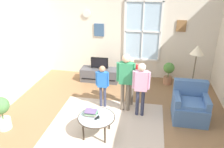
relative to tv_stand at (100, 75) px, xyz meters
name	(u,v)px	position (x,y,z in m)	size (l,w,h in m)	color
ground_plane	(107,136)	(0.76, -2.58, -0.22)	(6.00, 6.94, 0.02)	olive
back_wall	(127,32)	(0.77, 0.64, 1.27)	(5.40, 0.17, 2.95)	beige
area_rug	(106,126)	(0.68, -2.30, -0.20)	(2.51, 2.29, 0.01)	#C6B29E
tv_stand	(100,75)	(0.00, 0.00, 0.00)	(1.18, 0.47, 0.42)	#4C4C51
television	(100,63)	(0.00, 0.00, 0.40)	(0.54, 0.08, 0.37)	#4C4C4C
armchair	(190,106)	(2.52, -1.63, 0.12)	(0.76, 0.74, 0.87)	#476B9E
coffee_table	(96,118)	(0.54, -2.59, 0.20)	(0.77, 0.77, 0.44)	#99B2B7
book_stack	(91,113)	(0.41, -2.54, 0.28)	(0.27, 0.19, 0.10)	#B3596F
cup	(101,117)	(0.66, -2.65, 0.27)	(0.07, 0.07, 0.09)	white
remote_near_books	(97,118)	(0.57, -2.63, 0.24)	(0.04, 0.14, 0.02)	black
remote_near_cup	(96,112)	(0.50, -2.42, 0.24)	(0.04, 0.14, 0.02)	black
person_red_shirt	(130,76)	(1.08, -1.26, 0.60)	(0.39, 0.18, 1.30)	#726656
person_blue_shirt	(103,82)	(0.43, -1.48, 0.49)	(0.34, 0.15, 1.11)	#333851
person_pink_shirt	(141,84)	(1.38, -1.71, 0.62)	(0.40, 0.18, 1.33)	#333851
person_green_shirt	(126,76)	(1.01, -1.55, 0.71)	(0.44, 0.20, 1.46)	#726656
potted_plant_by_window	(169,72)	(2.12, 0.17, 0.19)	(0.33, 0.33, 0.70)	#9E6B4C
potted_plant_corner	(1,111)	(-1.49, -2.75, 0.24)	(0.37, 0.37, 0.76)	silver
floor_lamp	(196,56)	(2.62, -0.98, 1.12)	(0.32, 0.32, 1.59)	black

